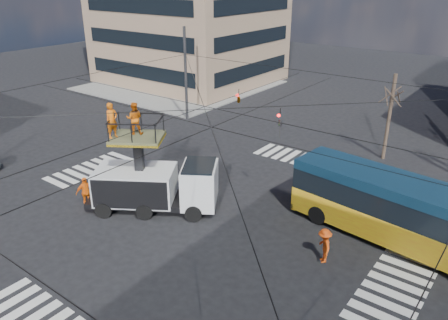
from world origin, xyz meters
TOP-DOWN VIEW (x-y plane):
  - ground at (0.00, 0.00)m, footprint 120.00×120.00m
  - sidewalk_nw at (-21.00, 21.00)m, footprint 18.00×18.00m
  - crosswalks at (0.00, 0.00)m, footprint 22.40×22.40m
  - overhead_network at (-0.07, 0.40)m, footprint 24.24×24.24m
  - tree_a at (5.00, 13.50)m, footprint 2.00×2.00m
  - utility_truck at (-2.62, -1.13)m, footprint 7.14×5.70m
  - city_bus at (9.03, 3.53)m, footprint 11.08×3.83m
  - traffic_cone at (-5.96, -2.12)m, footprint 0.36×0.36m
  - worker_ground at (-5.89, -3.33)m, footprint 0.78×1.14m
  - flagger at (6.80, -0.06)m, footprint 1.15×1.22m

SIDE VIEW (x-z plane):
  - ground at x=0.00m, z-range 0.00..0.00m
  - crosswalks at x=0.00m, z-range 0.00..0.02m
  - sidewalk_nw at x=-21.00m, z-range 0.00..0.12m
  - traffic_cone at x=-5.96m, z-range 0.00..0.76m
  - flagger at x=6.80m, z-range 0.00..1.66m
  - worker_ground at x=-5.89m, z-range 0.00..1.80m
  - city_bus at x=9.03m, z-range 0.12..3.32m
  - utility_truck at x=-2.62m, z-range -1.03..5.05m
  - overhead_network at x=-0.07m, z-range 0.29..8.29m
  - tree_a at x=5.00m, z-range 1.63..7.63m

